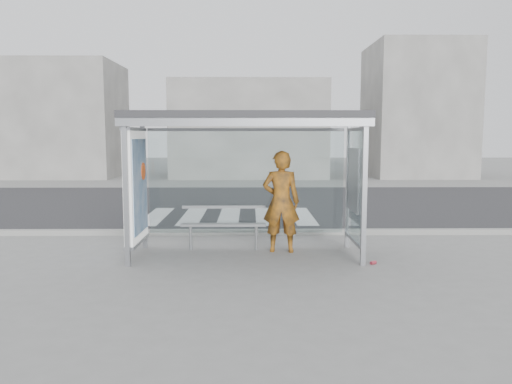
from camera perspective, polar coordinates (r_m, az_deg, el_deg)
ground at (r=9.27m, az=-1.15°, el=-7.30°), size 80.00×80.00×0.00m
road at (r=16.15m, az=-0.91°, el=-1.34°), size 30.00×10.00×0.01m
curb at (r=11.16m, az=-1.06°, el=-4.61°), size 30.00×0.18×0.12m
crosswalk at (r=13.70m, az=-3.07°, el=-2.78°), size 4.55×3.00×0.00m
bus_shelter at (r=9.08m, az=-3.53°, el=5.04°), size 4.25×1.65×2.62m
building_left at (r=28.84m, az=-21.28°, el=7.65°), size 6.00×5.00×6.00m
building_center at (r=27.00m, az=-0.80°, el=7.14°), size 8.00×5.00×5.00m
building_right at (r=28.46m, az=17.86°, el=8.81°), size 5.00×5.00×7.00m
person at (r=9.44m, az=2.89°, el=-1.11°), size 0.75×0.53×1.93m
bench at (r=9.67m, az=-3.74°, el=-3.68°), size 1.63×0.31×0.84m
soda_can at (r=8.90m, az=13.25°, el=-7.87°), size 0.13×0.11×0.06m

